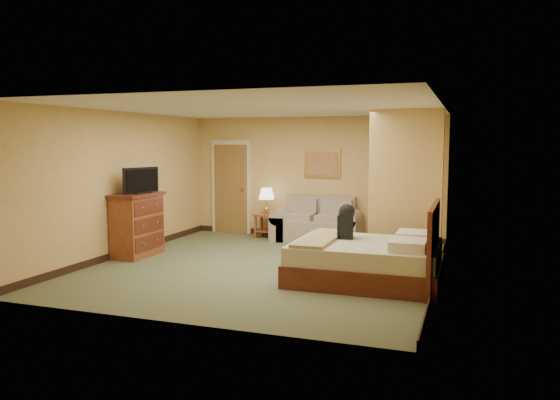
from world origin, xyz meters
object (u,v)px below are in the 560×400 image
at_px(dresser, 137,224).
at_px(bed, 370,260).
at_px(coffee_table, 355,243).
at_px(loveseat, 317,227).

height_order(dresser, bed, bed).
bearing_deg(bed, coffee_table, 109.45).
height_order(loveseat, dresser, dresser).
height_order(coffee_table, bed, bed).
height_order(coffee_table, dresser, dresser).
relative_size(loveseat, coffee_table, 2.54).
relative_size(coffee_table, bed, 0.33).
xyz_separation_m(dresser, bed, (4.29, -0.43, -0.26)).
bearing_deg(bed, loveseat, 118.84).
bearing_deg(coffee_table, bed, -70.55).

